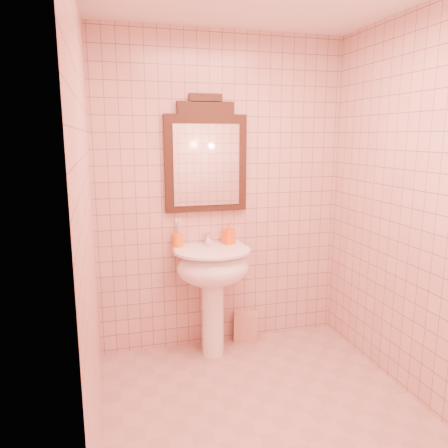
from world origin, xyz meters
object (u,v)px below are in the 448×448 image
object	(u,v)px
towel	(246,326)
mirror	(206,158)
pedestal_sink	(213,275)
soap_dispenser	(228,233)
toothbrush_cup	(178,240)

from	to	relation	value
towel	mirror	bearing A→B (deg)	174.35
pedestal_sink	towel	world-z (taller)	pedestal_sink
soap_dispenser	towel	xyz separation A→B (m)	(0.17, 0.03, -0.83)
pedestal_sink	towel	bearing A→B (deg)	27.22
pedestal_sink	soap_dispenser	world-z (taller)	soap_dispenser
soap_dispenser	towel	size ratio (longest dim) A/B	0.73
mirror	towel	size ratio (longest dim) A/B	3.67
towel	pedestal_sink	bearing A→B (deg)	-152.78
mirror	toothbrush_cup	world-z (taller)	mirror
toothbrush_cup	mirror	bearing A→B (deg)	8.97
pedestal_sink	mirror	bearing A→B (deg)	90.00
pedestal_sink	mirror	xyz separation A→B (m)	(0.00, 0.20, 0.88)
pedestal_sink	toothbrush_cup	xyz separation A→B (m)	(-0.24, 0.16, 0.26)
mirror	towel	world-z (taller)	mirror
mirror	toothbrush_cup	distance (m)	0.67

